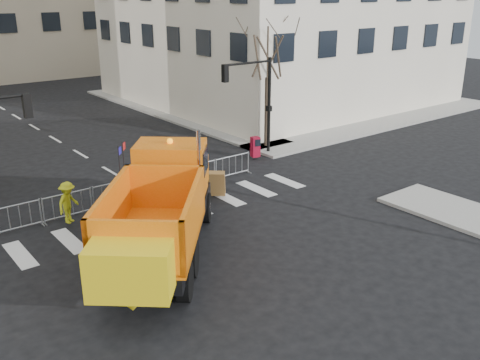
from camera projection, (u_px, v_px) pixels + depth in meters
ground at (262, 259)px, 18.49m from camera, size 120.00×120.00×0.00m
sidewalk_back at (144, 189)px, 24.78m from camera, size 64.00×5.00×0.15m
traffic_light_right at (269, 107)px, 29.56m from camera, size 0.18×0.18×5.40m
crowd_barriers at (138, 188)px, 23.52m from camera, size 12.60×0.60×1.10m
street_tree at (267, 84)px, 30.36m from camera, size 3.00×3.00×7.50m
plow_truck at (160, 208)px, 17.98m from camera, size 9.21×10.09×4.20m
cop_a at (198, 172)px, 24.25m from camera, size 0.87×0.73×2.03m
cop_b at (166, 180)px, 23.60m from camera, size 1.03×0.94×1.72m
cop_c at (185, 191)px, 22.18m from camera, size 0.82×1.14×1.80m
worker at (68, 202)px, 20.81m from camera, size 1.25×1.11×1.68m
newspaper_box at (255, 147)px, 29.21m from camera, size 0.53×0.49×1.10m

